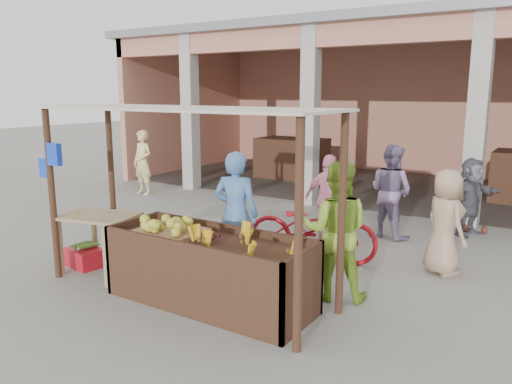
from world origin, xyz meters
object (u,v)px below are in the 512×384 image
Objects in this scene: fruit_stall at (210,272)px; side_table at (99,224)px; motorcycle at (312,227)px; vendor_blue at (236,210)px; vendor_green at (336,227)px; red_crate at (85,257)px.

fruit_stall is 2.15× the size of side_table.
motorcycle reaches higher than fruit_stall.
vendor_blue reaches higher than vendor_green.
fruit_stall is 1.41× the size of vendor_green.
fruit_stall is at bearing 155.57° from motorcycle.
side_table is at bearing -179.71° from fruit_stall.
vendor_green is 0.88× the size of motorcycle.
red_crate is at bearing -4.50° from vendor_green.
fruit_stall is 1.17m from vendor_blue.
vendor_blue reaches higher than red_crate.
vendor_green reaches higher than motorcycle.
red_crate is at bearing 9.80° from vendor_blue.
side_table is 3.35m from vendor_green.
vendor_blue is (-0.30, 1.00, 0.55)m from fruit_stall.
fruit_stall is 2.41m from red_crate.
vendor_blue is 1.03× the size of vendor_green.
vendor_blue is 1.51m from vendor_green.
side_table reaches higher than red_crate.
fruit_stall is 1.66m from vendor_green.
motorcycle is at bearing -135.29° from vendor_blue.
red_crate is 0.28× the size of vendor_blue.
motorcycle is (2.32, 2.10, -0.18)m from side_table.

